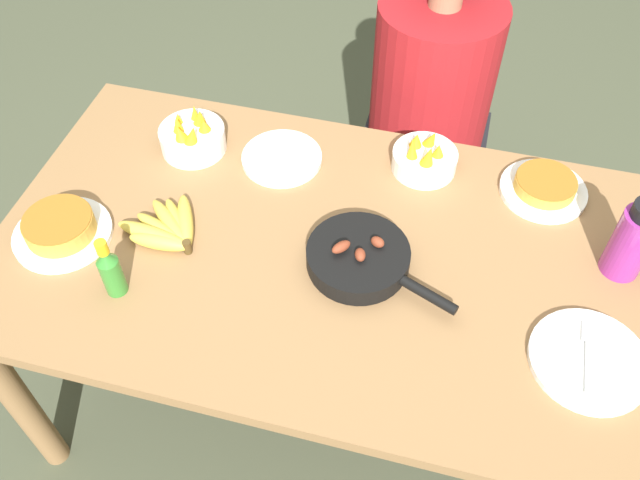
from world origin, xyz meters
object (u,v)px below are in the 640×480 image
at_px(skillet, 360,258).
at_px(person_figure, 425,133).
at_px(banana_bunch, 168,230).
at_px(water_bottle, 633,240).
at_px(empty_plate_far_left, 282,158).
at_px(hot_sauce_bottle, 110,270).
at_px(frittata_plate_center, 61,229).
at_px(frittata_plate_side, 544,187).
at_px(fruit_bowl_mango, 424,158).
at_px(empty_plate_near_front, 589,360).
at_px(fruit_bowl_citrus, 193,137).

bearing_deg(skillet, person_figure, 108.09).
bearing_deg(banana_bunch, water_bottle, 9.25).
bearing_deg(water_bottle, empty_plate_far_left, 170.13).
bearing_deg(hot_sauce_bottle, frittata_plate_center, 150.16).
bearing_deg(person_figure, frittata_plate_side, -52.03).
bearing_deg(fruit_bowl_mango, skillet, -104.23).
height_order(skillet, frittata_plate_center, skillet).
bearing_deg(frittata_plate_side, empty_plate_near_front, -76.36).
relative_size(empty_plate_far_left, fruit_bowl_citrus, 1.22).
distance_m(fruit_bowl_mango, fruit_bowl_citrus, 0.61).
bearing_deg(empty_plate_far_left, fruit_bowl_citrus, -176.65).
height_order(empty_plate_far_left, hot_sauce_bottle, hot_sauce_bottle).
relative_size(frittata_plate_center, fruit_bowl_mango, 1.39).
relative_size(empty_plate_far_left, water_bottle, 1.02).
relative_size(fruit_bowl_citrus, hot_sauce_bottle, 1.05).
bearing_deg(fruit_bowl_citrus, empty_plate_far_left, 3.35).
xyz_separation_m(fruit_bowl_mango, water_bottle, (0.49, -0.21, 0.06)).
bearing_deg(banana_bunch, hot_sauce_bottle, -105.30).
xyz_separation_m(skillet, person_figure, (0.06, 0.78, -0.27)).
distance_m(banana_bunch, frittata_plate_side, 0.94).
bearing_deg(hot_sauce_bottle, banana_bunch, 74.70).
distance_m(banana_bunch, person_figure, 0.99).
xyz_separation_m(skillet, frittata_plate_center, (-0.71, -0.09, -0.00)).
xyz_separation_m(banana_bunch, skillet, (0.46, 0.02, 0.01)).
height_order(fruit_bowl_mango, fruit_bowl_citrus, fruit_bowl_citrus).
xyz_separation_m(empty_plate_far_left, fruit_bowl_mango, (0.37, 0.07, 0.03)).
relative_size(fruit_bowl_mango, fruit_bowl_citrus, 0.97).
height_order(fruit_bowl_mango, water_bottle, water_bottle).
relative_size(empty_plate_near_front, hot_sauce_bottle, 1.51).
bearing_deg(empty_plate_far_left, empty_plate_near_front, -28.11).
bearing_deg(skillet, empty_plate_far_left, 155.48).
height_order(hot_sauce_bottle, person_figure, person_figure).
distance_m(empty_plate_far_left, hot_sauce_bottle, 0.55).
height_order(frittata_plate_center, frittata_plate_side, frittata_plate_center).
distance_m(banana_bunch, fruit_bowl_citrus, 0.31).
bearing_deg(person_figure, skillet, -94.31).
relative_size(fruit_bowl_citrus, water_bottle, 0.83).
xyz_separation_m(empty_plate_far_left, fruit_bowl_citrus, (-0.24, -0.01, 0.03)).
bearing_deg(empty_plate_far_left, frittata_plate_center, -138.18).
height_order(skillet, empty_plate_far_left, skillet).
relative_size(frittata_plate_side, water_bottle, 1.04).
distance_m(skillet, person_figure, 0.83).
distance_m(skillet, fruit_bowl_mango, 0.37).
bearing_deg(fruit_bowl_citrus, frittata_plate_side, 4.18).
height_order(skillet, fruit_bowl_citrus, fruit_bowl_citrus).
bearing_deg(frittata_plate_side, water_bottle, -48.09).
bearing_deg(banana_bunch, frittata_plate_side, 23.31).
distance_m(frittata_plate_center, frittata_plate_side, 1.19).
bearing_deg(frittata_plate_side, frittata_plate_center, -158.35).
height_order(empty_plate_near_front, hot_sauce_bottle, hot_sauce_bottle).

